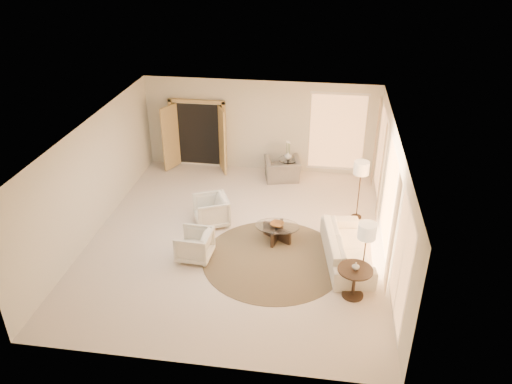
# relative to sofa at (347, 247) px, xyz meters

# --- Properties ---
(room) EXTENTS (7.04, 8.04, 2.83)m
(room) POSITION_rel_sofa_xyz_m (-2.60, 0.51, 1.06)
(room) COLOR beige
(room) RESTS_ON ground
(windows_right) EXTENTS (0.10, 6.40, 2.40)m
(windows_right) POSITION_rel_sofa_xyz_m (0.85, 0.61, 1.01)
(windows_right) COLOR #EDA25E
(windows_right) RESTS_ON room
(window_back_corner) EXTENTS (1.70, 0.10, 2.40)m
(window_back_corner) POSITION_rel_sofa_xyz_m (-0.30, 4.46, 1.01)
(window_back_corner) COLOR #EDA25E
(window_back_corner) RESTS_ON room
(curtains_right) EXTENTS (0.06, 5.20, 2.60)m
(curtains_right) POSITION_rel_sofa_xyz_m (0.80, 1.51, 0.96)
(curtains_right) COLOR #C8B08E
(curtains_right) RESTS_ON room
(french_doors) EXTENTS (1.95, 0.66, 2.16)m
(french_doors) POSITION_rel_sofa_xyz_m (-4.50, 4.33, 0.73)
(french_doors) COLOR tan
(french_doors) RESTS_ON room
(area_rug) EXTENTS (3.66, 3.66, 0.01)m
(area_rug) POSITION_rel_sofa_xyz_m (-1.64, -0.22, -0.33)
(area_rug) COLOR #3A2D1D
(area_rug) RESTS_ON room
(sofa) EXTENTS (1.24, 2.43, 0.68)m
(sofa) POSITION_rel_sofa_xyz_m (0.00, 0.00, 0.00)
(sofa) COLOR white
(sofa) RESTS_ON room
(armchair_left) EXTENTS (1.03, 1.05, 0.84)m
(armchair_left) POSITION_rel_sofa_xyz_m (-3.37, 1.08, 0.08)
(armchair_left) COLOR white
(armchair_left) RESTS_ON room
(armchair_right) EXTENTS (0.74, 0.78, 0.77)m
(armchair_right) POSITION_rel_sofa_xyz_m (-3.42, -0.42, 0.05)
(armchair_right) COLOR white
(armchair_right) RESTS_ON room
(accent_chair) EXTENTS (1.14, 0.87, 0.89)m
(accent_chair) POSITION_rel_sofa_xyz_m (-1.84, 3.84, 0.10)
(accent_chair) COLOR gray
(accent_chair) RESTS_ON room
(coffee_table) EXTENTS (1.40, 1.40, 0.39)m
(coffee_table) POSITION_rel_sofa_xyz_m (-1.64, 0.60, -0.09)
(coffee_table) COLOR black
(coffee_table) RESTS_ON room
(end_table) EXTENTS (0.71, 0.71, 0.67)m
(end_table) POSITION_rel_sofa_xyz_m (0.13, -1.24, 0.12)
(end_table) COLOR black
(end_table) RESTS_ON room
(side_table) EXTENTS (0.56, 0.56, 0.65)m
(side_table) POSITION_rel_sofa_xyz_m (-1.69, 3.91, 0.05)
(side_table) COLOR #2F231A
(side_table) RESTS_ON room
(floor_lamp_near) EXTENTS (0.39, 0.39, 1.59)m
(floor_lamp_near) POSITION_rel_sofa_xyz_m (0.30, 1.94, 1.01)
(floor_lamp_near) COLOR #2F231A
(floor_lamp_near) RESTS_ON room
(floor_lamp_far) EXTENTS (0.37, 0.37, 1.54)m
(floor_lamp_far) POSITION_rel_sofa_xyz_m (0.30, -0.92, 0.98)
(floor_lamp_far) COLOR #2F231A
(floor_lamp_far) RESTS_ON room
(bowl) EXTENTS (0.39, 0.39, 0.08)m
(bowl) POSITION_rel_sofa_xyz_m (-1.64, 0.60, 0.09)
(bowl) COLOR brown
(bowl) RESTS_ON coffee_table
(end_vase) EXTENTS (0.19, 0.19, 0.16)m
(end_vase) POSITION_rel_sofa_xyz_m (0.13, -1.24, 0.41)
(end_vase) COLOR silver
(end_vase) RESTS_ON end_table
(side_vase) EXTENTS (0.29, 0.29, 0.23)m
(side_vase) POSITION_rel_sofa_xyz_m (-1.69, 3.91, 0.42)
(side_vase) COLOR silver
(side_vase) RESTS_ON side_table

